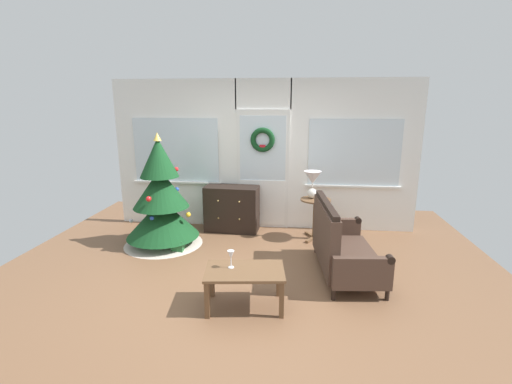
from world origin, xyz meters
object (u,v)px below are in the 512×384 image
Objects in this scene: gift_box at (178,246)px; wine_glass at (231,255)px; settee_sofa at (340,246)px; christmas_tree at (161,204)px; side_table at (315,211)px; table_lamp at (312,181)px; dresser_cabinet at (232,209)px; coffee_table at (245,275)px.

wine_glass is at bearing -52.23° from gift_box.
christmas_tree is at bearing 164.36° from settee_sofa.
side_table is (-0.26, 1.22, 0.10)m from settee_sofa.
gift_box is at bearing -158.19° from table_lamp.
dresser_cabinet reaches higher than side_table.
dresser_cabinet is 2.46m from coffee_table.
christmas_tree is 1.93× the size of coffee_table.
table_lamp is 2.39m from coffee_table.
christmas_tree reaches higher than settee_sofa.
christmas_tree is 2.27m from coffee_table.
coffee_table is (-0.78, -2.19, -0.59)m from table_lamp.
table_lamp is at bearing -9.00° from dresser_cabinet.
settee_sofa is at bearing 40.18° from coffee_table.
dresser_cabinet is 1.38× the size of side_table.
christmas_tree is 1.87× the size of dresser_cabinet.
gift_box is (-0.64, -1.01, -0.30)m from dresser_cabinet.
dresser_cabinet reaches higher than coffee_table.
christmas_tree is 10.06× the size of gift_box.
gift_box is (-1.20, 1.39, -0.28)m from coffee_table.
christmas_tree reaches higher than table_lamp.
settee_sofa reaches higher than wine_glass.
dresser_cabinet is at bearing 169.78° from side_table.
dresser_cabinet is at bearing 99.85° from wine_glass.
dresser_cabinet is at bearing 103.23° from coffee_table.
settee_sofa is 2.36m from gift_box.
side_table is at bearing 101.99° from settee_sofa.
gift_box is at bearing 168.54° from settee_sofa.
coffee_table is at bearing -111.33° from side_table.
christmas_tree reaches higher than side_table.
table_lamp reaches higher than side_table.
wine_glass is 1.13× the size of gift_box.
wine_glass is (0.41, -2.36, 0.18)m from dresser_cabinet.
table_lamp is at bearing 70.41° from coffee_table.
christmas_tree reaches higher than gift_box.
side_table is 3.88× the size of gift_box.
christmas_tree is 8.89× the size of wine_glass.
christmas_tree is 1.14× the size of settee_sofa.
side_table is 3.43× the size of wine_glass.
coffee_table is 1.86m from gift_box.
settee_sofa reaches higher than gift_box.
dresser_cabinet is at bearing 138.44° from settee_sofa.
settee_sofa is at bearing 35.41° from wine_glass.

